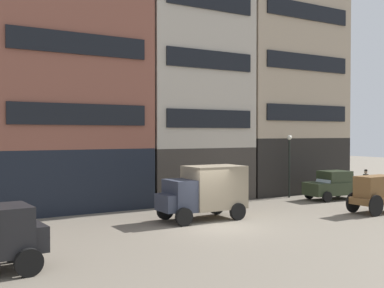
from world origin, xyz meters
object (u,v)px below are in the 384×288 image
(delivery_truck_far, at_px, (204,191))
(fire_hydrant_curbside, at_px, (216,199))
(cargo_wagon, at_px, (376,191))
(pedestrian_officer, at_px, (366,181))
(streetlamp_curbside, at_px, (289,157))
(sedan_dark, at_px, (333,185))

(delivery_truck_far, xyz_separation_m, fire_hydrant_curbside, (2.78, 3.12, -1.00))
(cargo_wagon, height_order, pedestrian_officer, cargo_wagon)
(delivery_truck_far, distance_m, pedestrian_officer, 14.25)
(delivery_truck_far, height_order, streetlamp_curbside, streetlamp_curbside)
(delivery_truck_far, distance_m, sedan_dark, 11.02)
(cargo_wagon, height_order, streetlamp_curbside, streetlamp_curbside)
(cargo_wagon, distance_m, streetlamp_curbside, 7.13)
(sedan_dark, distance_m, streetlamp_curbside, 3.30)
(cargo_wagon, xyz_separation_m, delivery_truck_far, (-8.87, 3.07, 0.28))
(sedan_dark, distance_m, fire_hydrant_curbside, 8.23)
(delivery_truck_far, height_order, fire_hydrant_curbside, delivery_truck_far)
(delivery_truck_far, bearing_deg, pedestrian_officer, 7.35)
(delivery_truck_far, xyz_separation_m, pedestrian_officer, (14.12, 1.82, -0.44))
(pedestrian_officer, height_order, streetlamp_curbside, streetlamp_curbside)
(cargo_wagon, distance_m, fire_hydrant_curbside, 8.72)
(streetlamp_curbside, bearing_deg, fire_hydrant_curbside, -173.09)
(delivery_truck_far, bearing_deg, cargo_wagon, -19.11)
(sedan_dark, height_order, fire_hydrant_curbside, sedan_dark)
(streetlamp_curbside, bearing_deg, cargo_wagon, -92.00)
(delivery_truck_far, height_order, sedan_dark, delivery_truck_far)
(pedestrian_officer, distance_m, fire_hydrant_curbside, 11.43)
(pedestrian_officer, bearing_deg, sedan_dark, -178.17)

